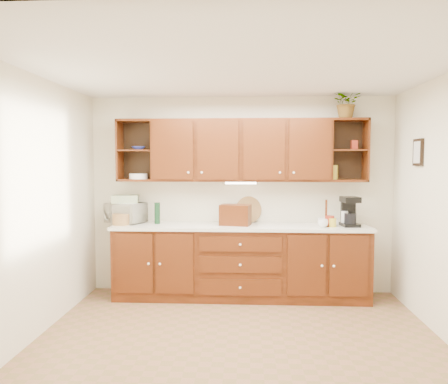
# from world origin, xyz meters

# --- Properties ---
(floor) EXTENTS (4.00, 4.00, 0.00)m
(floor) POSITION_xyz_m (0.00, 0.00, 0.00)
(floor) COLOR #8A5D40
(floor) RESTS_ON ground
(ceiling) EXTENTS (4.00, 4.00, 0.00)m
(ceiling) POSITION_xyz_m (0.00, 0.00, 2.60)
(ceiling) COLOR white
(ceiling) RESTS_ON back_wall
(back_wall) EXTENTS (4.00, 0.00, 4.00)m
(back_wall) POSITION_xyz_m (0.00, 1.75, 1.30)
(back_wall) COLOR #ECE5C7
(back_wall) RESTS_ON floor
(left_wall) EXTENTS (0.00, 3.50, 3.50)m
(left_wall) POSITION_xyz_m (-2.00, 0.00, 1.30)
(left_wall) COLOR #ECE5C7
(left_wall) RESTS_ON floor
(base_cabinets) EXTENTS (3.20, 0.60, 0.90)m
(base_cabinets) POSITION_xyz_m (0.00, 1.45, 0.45)
(base_cabinets) COLOR #311505
(base_cabinets) RESTS_ON floor
(countertop) EXTENTS (3.24, 0.64, 0.04)m
(countertop) POSITION_xyz_m (0.00, 1.44, 0.92)
(countertop) COLOR silver
(countertop) RESTS_ON base_cabinets
(upper_cabinets) EXTENTS (3.20, 0.33, 0.80)m
(upper_cabinets) POSITION_xyz_m (0.01, 1.59, 1.89)
(upper_cabinets) COLOR #311505
(upper_cabinets) RESTS_ON back_wall
(undercabinet_light) EXTENTS (0.40, 0.05, 0.02)m
(undercabinet_light) POSITION_xyz_m (0.00, 1.53, 1.47)
(undercabinet_light) COLOR white
(undercabinet_light) RESTS_ON upper_cabinets
(framed_picture) EXTENTS (0.03, 0.24, 0.30)m
(framed_picture) POSITION_xyz_m (1.98, 0.90, 1.85)
(framed_picture) COLOR black
(framed_picture) RESTS_ON right_wall
(wicker_basket) EXTENTS (0.29, 0.29, 0.14)m
(wicker_basket) POSITION_xyz_m (-1.52, 1.39, 1.01)
(wicker_basket) COLOR #9E7641
(wicker_basket) RESTS_ON countertop
(microwave) EXTENTS (0.57, 0.48, 0.27)m
(microwave) POSITION_xyz_m (-1.52, 1.57, 1.07)
(microwave) COLOR beige
(microwave) RESTS_ON countertop
(towel_stack) EXTENTS (0.37, 0.30, 0.10)m
(towel_stack) POSITION_xyz_m (-1.52, 1.57, 1.26)
(towel_stack) COLOR #E5D96C
(towel_stack) RESTS_ON microwave
(wine_bottle) EXTENTS (0.08, 0.08, 0.28)m
(wine_bottle) POSITION_xyz_m (-1.08, 1.50, 1.08)
(wine_bottle) COLOR black
(wine_bottle) RESTS_ON countertop
(woven_tray) EXTENTS (0.36, 0.19, 0.35)m
(woven_tray) POSITION_xyz_m (0.11, 1.69, 0.95)
(woven_tray) COLOR #9E7641
(woven_tray) RESTS_ON countertop
(bread_box) EXTENTS (0.41, 0.31, 0.26)m
(bread_box) POSITION_xyz_m (-0.07, 1.43, 1.07)
(bread_box) COLOR #311505
(bread_box) RESTS_ON countertop
(mug_tree) EXTENTS (0.27, 0.29, 0.33)m
(mug_tree) POSITION_xyz_m (1.07, 1.39, 0.99)
(mug_tree) COLOR #311505
(mug_tree) RESTS_ON countertop
(canister_red) EXTENTS (0.12, 0.12, 0.13)m
(canister_red) POSITION_xyz_m (1.11, 1.38, 1.01)
(canister_red) COLOR maroon
(canister_red) RESTS_ON countertop
(canister_white) EXTENTS (0.11, 0.11, 0.19)m
(canister_white) POSITION_xyz_m (1.31, 1.45, 1.03)
(canister_white) COLOR white
(canister_white) RESTS_ON countertop
(canister_yellow) EXTENTS (0.12, 0.12, 0.11)m
(canister_yellow) POSITION_xyz_m (1.14, 1.35, 0.99)
(canister_yellow) COLOR gold
(canister_yellow) RESTS_ON countertop
(coffee_maker) EXTENTS (0.22, 0.28, 0.37)m
(coffee_maker) POSITION_xyz_m (1.36, 1.43, 1.12)
(coffee_maker) COLOR black
(coffee_maker) RESTS_ON countertop
(bowl_stack) EXTENTS (0.23, 0.23, 0.04)m
(bowl_stack) POSITION_xyz_m (-1.33, 1.55, 1.92)
(bowl_stack) COLOR navy
(bowl_stack) RESTS_ON upper_cabinets
(plate_stack) EXTENTS (0.26, 0.26, 0.07)m
(plate_stack) POSITION_xyz_m (-1.34, 1.55, 1.56)
(plate_stack) COLOR white
(plate_stack) RESTS_ON upper_cabinets
(pantry_box_yellow) EXTENTS (0.12, 0.11, 0.18)m
(pantry_box_yellow) POSITION_xyz_m (1.18, 1.56, 1.61)
(pantry_box_yellow) COLOR gold
(pantry_box_yellow) RESTS_ON upper_cabinets
(pantry_box_red) EXTENTS (0.08, 0.07, 0.11)m
(pantry_box_red) POSITION_xyz_m (1.44, 1.56, 1.96)
(pantry_box_red) COLOR maroon
(pantry_box_red) RESTS_ON upper_cabinets
(potted_plant) EXTENTS (0.37, 0.32, 0.39)m
(potted_plant) POSITION_xyz_m (1.33, 1.55, 2.49)
(potted_plant) COLOR #999999
(potted_plant) RESTS_ON upper_cabinets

